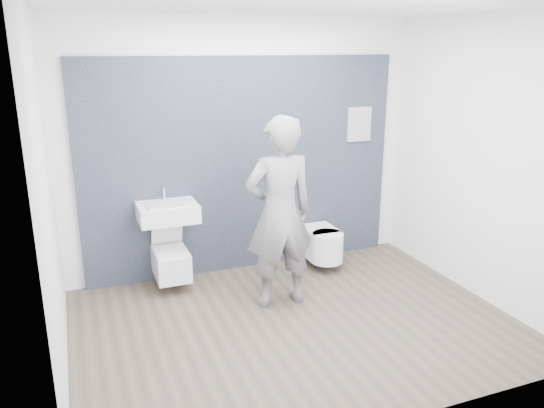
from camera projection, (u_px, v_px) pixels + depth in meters
name	position (u px, v px, depth m)	size (l,w,h in m)	color
ground	(295.00, 323.00, 4.97)	(4.00, 4.00, 0.00)	brown
room_shell	(298.00, 139.00, 4.47)	(4.00, 4.00, 4.00)	white
tile_wall	(246.00, 265.00, 6.28)	(3.60, 0.06, 2.40)	black
washbasin	(168.00, 212.00, 5.49)	(0.61, 0.45, 0.45)	white
toilet_square	(171.00, 261.00, 5.63)	(0.35, 0.50, 0.66)	white
toilet_rounded	(322.00, 244.00, 6.17)	(0.38, 0.64, 0.34)	white
info_placard	(353.00, 251.00, 6.73)	(0.30, 0.03, 0.41)	silver
visitor	(280.00, 213.00, 5.11)	(0.69, 0.45, 1.89)	slate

